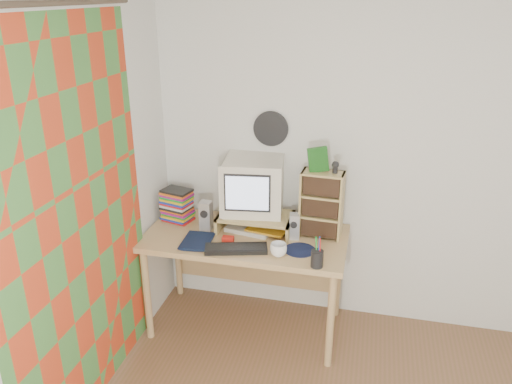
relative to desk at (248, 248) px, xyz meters
The scene contains 20 objects.
back_wall 1.25m from the desk, 16.59° to the left, with size 3.50×3.50×0.00m, color silver.
left_wall 1.73m from the desk, 116.51° to the right, with size 3.50×3.50×0.00m, color silver.
curtain 1.29m from the desk, 125.22° to the right, with size 2.20×2.20×0.00m, color red.
wall_disc 0.87m from the desk, 70.78° to the left, with size 0.25×0.25×0.02m, color black.
desk is the anchor object (origin of this frame).
monitor_riser 0.24m from the desk, 36.34° to the left, with size 0.52×0.30×0.12m.
crt_monitor 0.45m from the desk, 79.03° to the left, with size 0.40×0.40×0.38m, color silver.
speaker_left 0.38m from the desk, behind, with size 0.08×0.08×0.21m, color #B2B2B7.
speaker_right 0.41m from the desk, ahead, with size 0.07×0.07×0.18m, color #B2B2B7.
keyboard 0.32m from the desk, 90.88° to the right, with size 0.41×0.14×0.03m, color black.
dvd_stack 0.62m from the desk, behind, with size 0.20×0.15×0.29m, color brown, non-canonical shape.
cd_rack 0.63m from the desk, ahead, with size 0.28×0.15×0.47m, color tan.
mug 0.44m from the desk, 46.02° to the right, with size 0.11×0.11×0.09m, color white.
diary 0.48m from the desk, 147.72° to the right, with size 0.24×0.18×0.05m, color black.
mousepad 0.46m from the desk, 24.66° to the right, with size 0.21×0.21×0.00m, color black.
pen_cup 0.68m from the desk, 34.55° to the right, with size 0.08×0.08×0.15m, color black, non-canonical shape.
papers 0.17m from the desk, 35.06° to the left, with size 0.32×0.23×0.04m, color beige, non-canonical shape.
red_box 0.25m from the desk, 116.83° to the right, with size 0.08×0.05×0.04m, color red.
game_box 0.83m from the desk, ahead, with size 0.13×0.03×0.17m, color #195618.
webcam 0.87m from the desk, ahead, with size 0.05×0.05×0.08m, color black, non-canonical shape.
Camera 1 is at (-0.24, -1.62, 2.33)m, focal length 35.00 mm.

